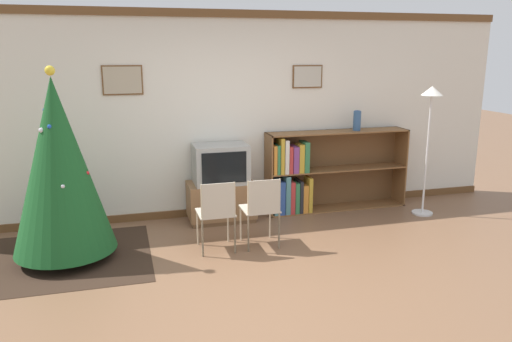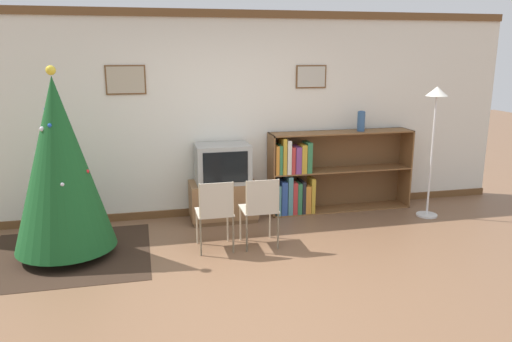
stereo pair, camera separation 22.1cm
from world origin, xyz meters
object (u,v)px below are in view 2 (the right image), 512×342
Objects in this scene: television at (223,163)px; standing_lamp at (435,118)px; vase at (361,121)px; tv_console at (223,201)px; bookshelf at (314,175)px; christmas_tree at (60,165)px; folding_chair_right at (261,208)px; folding_chair_left at (215,211)px.

standing_lamp is (2.72, -0.48, 0.57)m from television.
standing_lamp reaches higher than vase.
bookshelf is (1.28, 0.07, 0.26)m from tv_console.
christmas_tree is 4.61m from standing_lamp.
folding_chair_right is 2.16m from vase.
folding_chair_left is 0.47× the size of standing_lamp.
tv_console is 3.12× the size of vase.
vase is (1.94, 0.06, 0.99)m from tv_console.
vase is (2.20, 1.10, 0.78)m from folding_chair_left.
vase is at bearing -1.33° from bookshelf.
christmas_tree is 2.16m from tv_console.
folding_chair_right is 2.67m from standing_lamp.
bookshelf is at bearing 47.42° from folding_chair_right.
vase is at bearing 1.74° from tv_console.
folding_chair_right is at bearing -76.15° from tv_console.
vase is at bearing 145.32° from standing_lamp.
vase is (3.81, 0.85, 0.23)m from christmas_tree.
christmas_tree reaches higher than tv_console.
christmas_tree is at bearing -167.38° from vase.
folding_chair_left is (1.60, -0.25, -0.55)m from christmas_tree.
bookshelf reaches higher than television.
tv_console is at bearing 76.15° from folding_chair_left.
vase is 0.16× the size of standing_lamp.
tv_console is 0.51m from television.
standing_lamp reaches higher than tv_console.
folding_chair_left is at bearing -103.85° from tv_console.
standing_lamp is (1.44, -0.56, 0.82)m from bookshelf.
tv_console is at bearing -176.68° from bookshelf.
tv_console is 2.97m from standing_lamp.
bookshelf is 0.99m from vase.
tv_console is 1.06× the size of folding_chair_right.
christmas_tree is 1.01× the size of bookshelf.
folding_chair_left is 0.41× the size of bookshelf.
tv_console is 0.43× the size of bookshelf.
christmas_tree is at bearing 171.19° from folding_chair_left.
christmas_tree reaches higher than bookshelf.
television reaches higher than folding_chair_right.
standing_lamp is (2.72, -0.48, 1.08)m from tv_console.
television is 1.11m from folding_chair_left.
christmas_tree reaches higher than folding_chair_left.
christmas_tree reaches higher than television.
vase is at bearing 1.82° from television.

